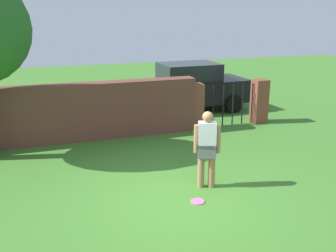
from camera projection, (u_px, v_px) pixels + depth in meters
ground_plane at (176, 200)px, 7.75m from camera, size 40.00×40.00×0.00m
brick_wall at (71, 113)px, 11.03m from camera, size 7.17×0.50×1.61m
person at (207, 146)px, 8.08m from camera, size 0.51×0.33×1.62m
fence_gate at (228, 104)px, 12.54m from camera, size 2.68×0.44×1.40m
car at (189, 87)px, 14.29m from camera, size 4.26×2.04×1.72m
frisbee_pink at (198, 201)px, 7.68m from camera, size 0.27×0.27×0.02m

